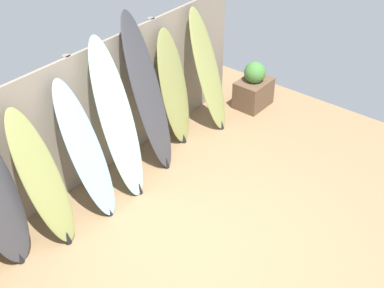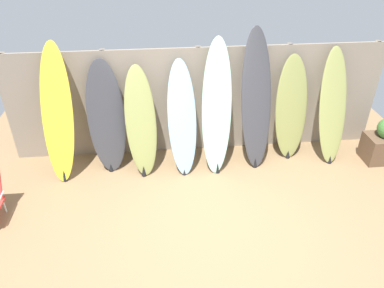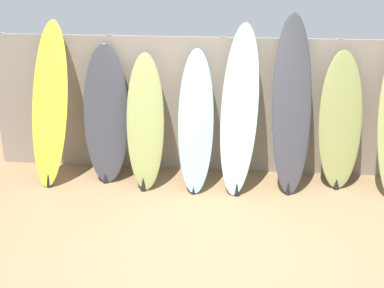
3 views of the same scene
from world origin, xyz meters
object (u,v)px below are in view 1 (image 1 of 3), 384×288
at_px(surfboard_olive_6, 174,88).
at_px(surfboard_olive_7, 208,71).
at_px(surfboard_seafoam_4, 118,121).
at_px(surfboard_skyblue_3, 86,151).
at_px(planter_box, 254,88).
at_px(surfboard_charcoal_5, 148,94).
at_px(surfboard_olive_2, 42,179).

bearing_deg(surfboard_olive_6, surfboard_olive_7, -9.45).
bearing_deg(surfboard_olive_6, surfboard_seafoam_4, -172.44).
relative_size(surfboard_seafoam_4, surfboard_olive_6, 1.19).
relative_size(surfboard_skyblue_3, surfboard_seafoam_4, 0.84).
distance_m(surfboard_skyblue_3, surfboard_seafoam_4, 0.55).
bearing_deg(surfboard_olive_7, planter_box, -16.81).
bearing_deg(surfboard_charcoal_5, surfboard_skyblue_3, -176.73).
distance_m(surfboard_skyblue_3, planter_box, 3.34).
xyz_separation_m(surfboard_olive_6, surfboard_olive_7, (0.64, -0.11, 0.05)).
distance_m(surfboard_skyblue_3, surfboard_olive_6, 1.78).
xyz_separation_m(surfboard_seafoam_4, surfboard_olive_6, (1.25, 0.17, -0.15)).
bearing_deg(surfboard_charcoal_5, planter_box, -7.48).
height_order(surfboard_seafoam_4, planter_box, surfboard_seafoam_4).
bearing_deg(planter_box, surfboard_olive_2, 176.80).
xyz_separation_m(surfboard_skyblue_3, surfboard_charcoal_5, (1.16, 0.07, 0.22)).
distance_m(surfboard_seafoam_4, planter_box, 2.85).
xyz_separation_m(surfboard_olive_2, surfboard_seafoam_4, (1.16, -0.01, 0.18)).
bearing_deg(surfboard_olive_7, surfboard_seafoam_4, -178.21).
bearing_deg(surfboard_skyblue_3, surfboard_olive_2, 179.46).
height_order(surfboard_olive_2, surfboard_skyblue_3, surfboard_skyblue_3).
xyz_separation_m(surfboard_skyblue_3, surfboard_seafoam_4, (0.53, -0.01, 0.16)).
relative_size(surfboard_olive_6, surfboard_olive_7, 0.95).
height_order(surfboard_seafoam_4, surfboard_olive_7, surfboard_seafoam_4).
height_order(surfboard_seafoam_4, surfboard_charcoal_5, surfboard_charcoal_5).
xyz_separation_m(surfboard_olive_6, planter_box, (1.51, -0.37, -0.52)).
bearing_deg(surfboard_charcoal_5, surfboard_olive_6, 8.34).
relative_size(surfboard_olive_2, surfboard_olive_7, 0.91).
xyz_separation_m(surfboard_olive_2, surfboard_olive_7, (3.05, 0.04, 0.08)).
xyz_separation_m(surfboard_charcoal_5, planter_box, (2.13, -0.28, -0.73)).
xyz_separation_m(surfboard_seafoam_4, surfboard_charcoal_5, (0.63, 0.07, 0.06)).
bearing_deg(surfboard_seafoam_4, surfboard_charcoal_5, 6.79).
distance_m(surfboard_olive_6, surfboard_olive_7, 0.65).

